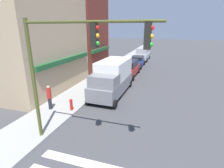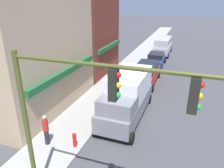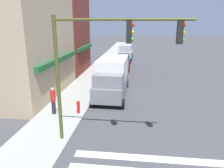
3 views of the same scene
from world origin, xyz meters
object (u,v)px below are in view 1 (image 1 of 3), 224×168
at_px(pedestrian_red_jacket, 49,97).
at_px(fire_hydrant, 71,104).
at_px(box_truck_grey, 112,77).
at_px(traffic_signal, 72,57).
at_px(van_silver, 143,53).
at_px(suv_red, 129,68).
at_px(sedan_blue, 137,61).

xyz_separation_m(pedestrian_red_jacket, fire_hydrant, (0.31, -1.54, -0.46)).
bearing_deg(box_truck_grey, traffic_signal, -174.34).
bearing_deg(van_silver, traffic_signal, -177.94).
xyz_separation_m(box_truck_grey, pedestrian_red_jacket, (-4.55, 3.24, -0.51)).
bearing_deg(traffic_signal, box_truck_grey, 4.38).
bearing_deg(box_truck_grey, suv_red, 1.28).
relative_size(box_truck_grey, van_silver, 1.24).
bearing_deg(fire_hydrant, pedestrian_red_jacket, 101.21).
height_order(box_truck_grey, van_silver, box_truck_grey).
xyz_separation_m(sedan_blue, fire_hydrant, (-16.87, 1.70, -0.23)).
distance_m(traffic_signal, sedan_blue, 20.43).
bearing_deg(suv_red, sedan_blue, 0.78).
xyz_separation_m(box_truck_grey, fire_hydrant, (-4.25, 1.70, -0.97)).
xyz_separation_m(traffic_signal, suv_red, (14.18, 0.57, -3.51)).
bearing_deg(box_truck_grey, pedestrian_red_jacket, 145.83).
relative_size(box_truck_grey, pedestrian_red_jacket, 3.53).
distance_m(traffic_signal, van_silver, 26.40).
bearing_deg(fire_hydrant, suv_red, -8.81).
bearing_deg(fire_hydrant, traffic_signal, -144.76).
bearing_deg(traffic_signal, fire_hydrant, 35.24).
relative_size(van_silver, pedestrian_red_jacket, 2.84).
bearing_deg(box_truck_grey, sedan_blue, 1.28).
height_order(suv_red, sedan_blue, suv_red).
relative_size(suv_red, sedan_blue, 1.07).
distance_m(box_truck_grey, fire_hydrant, 4.68).
height_order(box_truck_grey, suv_red, box_truck_grey).
xyz_separation_m(traffic_signal, box_truck_grey, (7.46, 0.57, -2.95)).
relative_size(sedan_blue, pedestrian_red_jacket, 2.50).
relative_size(traffic_signal, suv_red, 1.31).
relative_size(pedestrian_red_jacket, fire_hydrant, 2.10).
bearing_deg(pedestrian_red_jacket, fire_hydrant, -3.90).
bearing_deg(van_silver, sedan_blue, -179.19).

